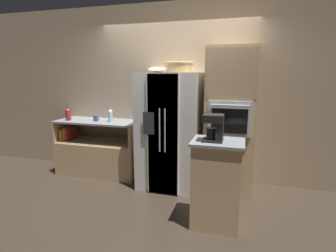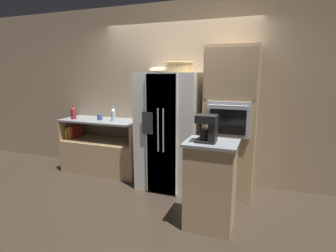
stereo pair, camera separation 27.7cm
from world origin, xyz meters
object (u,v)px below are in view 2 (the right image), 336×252
wall_oven (231,122)px  bottle_tall (73,113)px  refrigerator (171,131)px  mug (100,117)px  wicker_basket (179,67)px  coffee_maker (209,128)px  bottle_short (113,115)px  fruit_bowl (159,70)px

wall_oven → bottle_tall: wall_oven is taller
wall_oven → refrigerator: bearing=-175.7°
wall_oven → bottle_tall: size_ratio=8.65×
mug → wicker_basket: bearing=-5.2°
mug → refrigerator: bearing=-2.7°
coffee_maker → wall_oven: bearing=83.9°
refrigerator → bottle_short: bearing=176.8°
wall_oven → wicker_basket: bearing=-169.3°
wicker_basket → fruit_bowl: 0.39m
mug → coffee_maker: bearing=-26.1°
bottle_tall → mug: bottle_tall is taller
wall_oven → coffee_maker: bearing=-96.1°
wicker_basket → refrigerator: bearing=154.1°
bottle_short → coffee_maker: coffee_maker is taller
fruit_bowl → coffee_maker: size_ratio=0.98×
bottle_short → wicker_basket: bearing=-6.3°
wall_oven → fruit_bowl: size_ratio=7.20×
wicker_basket → bottle_tall: (-1.94, 0.06, -0.76)m
fruit_bowl → bottle_tall: fruit_bowl is taller
wicker_basket → wall_oven: bearing=10.7°
refrigerator → coffee_maker: refrigerator is taller
wall_oven → fruit_bowl: (-1.10, -0.00, 0.73)m
refrigerator → wall_oven: (0.88, 0.07, 0.18)m
wall_oven → bottle_short: (-1.91, -0.01, 0.00)m
refrigerator → fruit_bowl: fruit_bowl is taller
wicker_basket → fruit_bowl: size_ratio=1.40×
refrigerator → coffee_maker: (0.77, -0.96, 0.29)m
bottle_tall → coffee_maker: 2.73m
bottle_tall → coffee_maker: size_ratio=0.82×
fruit_bowl → wall_oven: bearing=0.2°
fruit_bowl → refrigerator: bearing=-15.8°
fruit_bowl → mug: size_ratio=2.61×
fruit_bowl → wicker_basket: bearing=-20.1°
refrigerator → bottle_tall: bearing=-179.7°
refrigerator → bottle_tall: size_ratio=7.21×
fruit_bowl → mug: bearing=-180.0°
bottle_tall → bottle_short: (0.76, 0.07, -0.00)m
mug → bottle_short: bearing=-0.8°
mug → fruit_bowl: bearing=0.0°
wicker_basket → fruit_bowl: wicker_basket is taller
wicker_basket → coffee_maker: bearing=-54.9°
bottle_tall → coffee_maker: coffee_maker is taller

